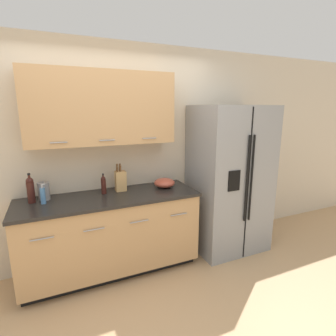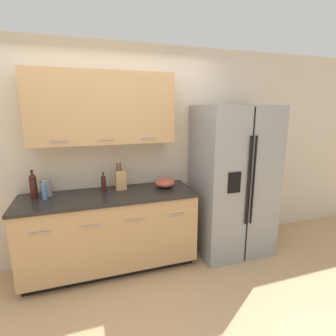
{
  "view_description": "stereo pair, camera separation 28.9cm",
  "coord_description": "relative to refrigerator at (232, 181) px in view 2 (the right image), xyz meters",
  "views": [
    {
      "loc": [
        -0.67,
        -1.73,
        1.85
      ],
      "look_at": [
        0.57,
        1.03,
        1.17
      ],
      "focal_mm": 28.0,
      "sensor_mm": 36.0,
      "label": 1
    },
    {
      "loc": [
        -0.4,
        -1.83,
        1.85
      ],
      "look_at": [
        0.57,
        1.03,
        1.17
      ],
      "focal_mm": 28.0,
      "sensor_mm": 36.0,
      "label": 2
    }
  ],
  "objects": [
    {
      "name": "mixing_bowl",
      "position": [
        -0.88,
        0.11,
        0.02
      ],
      "size": [
        0.25,
        0.25,
        0.11
      ],
      "color": "#B24C38",
      "rests_on": "counter_unit"
    },
    {
      "name": "counter_unit",
      "position": [
        -1.56,
        0.06,
        -0.48
      ],
      "size": [
        1.94,
        0.64,
        0.92
      ],
      "color": "black",
      "rests_on": "ground_plane"
    },
    {
      "name": "refrigerator",
      "position": [
        0.0,
        0.0,
        0.0
      ],
      "size": [
        0.94,
        0.75,
        1.89
      ],
      "color": "gray",
      "rests_on": "ground_plane"
    },
    {
      "name": "ground_plane",
      "position": [
        -1.42,
        -0.98,
        -0.95
      ],
      "size": [
        14.0,
        14.0,
        0.0
      ],
      "primitive_type": "plane",
      "color": "tan"
    },
    {
      "name": "knife_block",
      "position": [
        -1.4,
        0.19,
        0.09
      ],
      "size": [
        0.12,
        0.09,
        0.32
      ],
      "color": "tan",
      "rests_on": "counter_unit"
    },
    {
      "name": "wine_bottle",
      "position": [
        -2.33,
        0.17,
        0.11
      ],
      "size": [
        0.07,
        0.07,
        0.31
      ],
      "color": "#3D1914",
      "rests_on": "counter_unit"
    },
    {
      "name": "steel_canister",
      "position": [
        -2.21,
        0.21,
        0.06
      ],
      "size": [
        0.12,
        0.12,
        0.2
      ],
      "color": "gray",
      "rests_on": "counter_unit"
    },
    {
      "name": "wall_back",
      "position": [
        -1.45,
        0.36,
        0.48
      ],
      "size": [
        10.0,
        0.39,
        2.6
      ],
      "color": "beige",
      "rests_on": "ground_plane"
    },
    {
      "name": "oil_bottle",
      "position": [
        -1.6,
        0.16,
        0.07
      ],
      "size": [
        0.05,
        0.05,
        0.23
      ],
      "color": "#3D1914",
      "rests_on": "counter_unit"
    },
    {
      "name": "soap_dispenser",
      "position": [
        -2.22,
        0.09,
        0.05
      ],
      "size": [
        0.05,
        0.05,
        0.2
      ],
      "color": "#4C7FB2",
      "rests_on": "counter_unit"
    }
  ]
}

